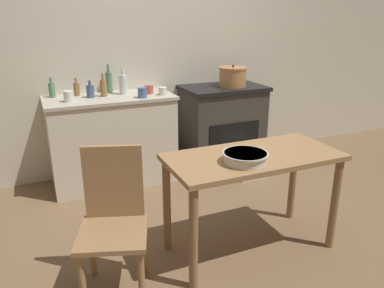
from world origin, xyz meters
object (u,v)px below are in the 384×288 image
bottle_left (77,89)px  cup_mid_right (149,90)px  chair (114,218)px  mixing_bowl_large (245,157)px  bottle_far_left (52,90)px  cup_right (163,91)px  work_table (253,170)px  bottle_center_left (123,84)px  bottle_mid_left (90,91)px  bottle_center_right (103,88)px  stock_pot (233,77)px  stove (222,126)px  cup_end_right (142,93)px  flour_sack (250,163)px  cup_far_right (69,96)px  bottle_center (109,82)px

bottle_left → cup_mid_right: (0.66, -0.18, -0.02)m
chair → cup_mid_right: (0.72, 1.53, 0.46)m
mixing_bowl_large → bottle_far_left: bottle_far_left is taller
mixing_bowl_large → cup_right: (-0.02, 1.53, 0.16)m
work_table → bottle_left: (-0.92, 1.72, 0.34)m
bottle_far_left → bottle_center_left: bearing=-10.9°
work_table → bottle_mid_left: (-0.81, 1.58, 0.33)m
bottle_mid_left → bottle_center_right: (0.13, 0.00, 0.02)m
stock_pot → cup_mid_right: (-0.93, 0.03, -0.07)m
stove → cup_mid_right: size_ratio=10.07×
stock_pot → bottle_center_right: bearing=176.4°
bottle_center_right → cup_end_right: size_ratio=2.24×
mixing_bowl_large → cup_mid_right: 1.65m
stove → bottle_far_left: (-1.73, 0.19, 0.51)m
flour_sack → cup_far_right: (-1.70, 0.39, 0.77)m
cup_end_right → cup_far_right: bearing=171.5°
work_table → bottle_far_left: bottle_far_left is taller
bottle_far_left → cup_right: bearing=-17.4°
bottle_far_left → cup_mid_right: size_ratio=2.11×
cup_far_right → bottle_mid_left: bearing=27.7°
flour_sack → bottle_mid_left: size_ratio=2.02×
bottle_far_left → bottle_center_left: bottle_center_left is taller
flour_sack → cup_right: (-0.82, 0.34, 0.76)m
flour_sack → stock_pot: stock_pot is taller
stove → flour_sack: (0.09, -0.46, -0.29)m
bottle_left → bottle_center_left: size_ratio=0.67×
chair → bottle_center: (0.37, 1.74, 0.53)m
stock_pot → bottle_center_left: size_ratio=1.17×
work_table → bottle_left: 1.98m
stove → stock_pot: stock_pot is taller
bottle_center_right → cup_right: size_ratio=2.77×
bottle_far_left → cup_right: 1.05m
stove → chair: stove is taller
chair → flour_sack: (1.65, 1.08, -0.30)m
stock_pot → bottle_center_left: bottle_center_left is taller
stove → bottle_mid_left: bearing=178.5°
chair → cup_far_right: (-0.05, 1.47, 0.47)m
flour_sack → bottle_center_left: 1.52m
work_table → cup_right: (-0.15, 1.43, 0.31)m
bottle_left → cup_far_right: size_ratio=1.76×
cup_far_right → bottle_center_left: bearing=14.5°
bottle_far_left → cup_far_right: bearing=-65.2°
stock_pot → bottle_far_left: 1.84m
stock_pot → bottle_left: stock_pot is taller
bottle_mid_left → bottle_center_left: size_ratio=0.63×
stock_pot → mixing_bowl_large: bearing=-116.7°
chair → cup_mid_right: size_ratio=9.98×
bottle_left → bottle_mid_left: (0.11, -0.13, -0.00)m
bottle_mid_left → bottle_center_left: bearing=5.0°
bottle_mid_left → stock_pot: bearing=-3.2°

